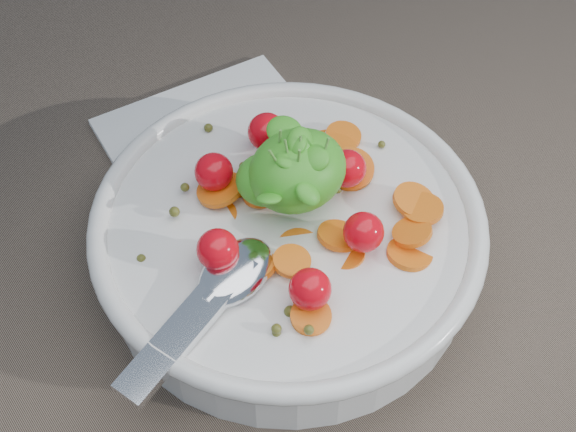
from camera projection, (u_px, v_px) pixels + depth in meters
ground at (270, 298)px, 0.59m from camera, size 6.00×6.00×0.00m
bowl at (288, 236)px, 0.58m from camera, size 0.30×0.28×0.12m
napkin at (217, 141)px, 0.68m from camera, size 0.19×0.17×0.01m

